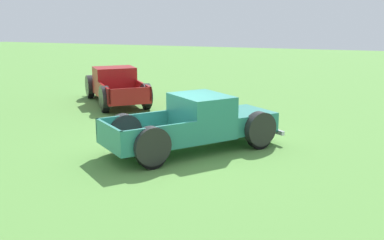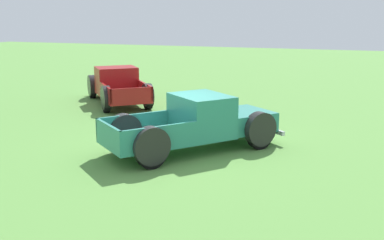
# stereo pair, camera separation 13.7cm
# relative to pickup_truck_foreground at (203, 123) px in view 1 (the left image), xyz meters

# --- Properties ---
(ground_plane) EXTENTS (80.00, 80.00, 0.00)m
(ground_plane) POSITION_rel_pickup_truck_foreground_xyz_m (-0.39, 0.55, -0.76)
(ground_plane) COLOR #5B9342
(pickup_truck_foreground) EXTENTS (5.19, 4.78, 1.60)m
(pickup_truck_foreground) POSITION_rel_pickup_truck_foreground_xyz_m (0.00, 0.00, 0.00)
(pickup_truck_foreground) COLOR #2D8475
(pickup_truck_foreground) RESTS_ON ground_plane
(pickup_truck_behind_left) EXTENTS (5.06, 4.68, 1.56)m
(pickup_truck_behind_left) POSITION_rel_pickup_truck_foreground_xyz_m (5.67, 5.90, -0.02)
(pickup_truck_behind_left) COLOR maroon
(pickup_truck_behind_left) RESTS_ON ground_plane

